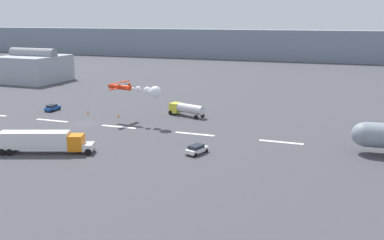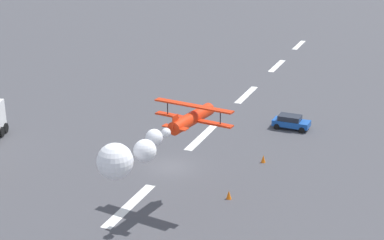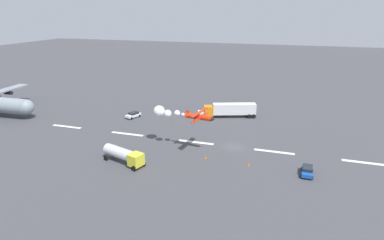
{
  "view_description": "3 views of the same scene",
  "coord_description": "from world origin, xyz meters",
  "px_view_note": "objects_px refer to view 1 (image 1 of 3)",
  "views": [
    {
      "loc": [
        49.88,
        -73.54,
        22.05
      ],
      "look_at": [
        24.42,
        0.0,
        2.76
      ],
      "focal_mm": 38.7,
      "sensor_mm": 36.0,
      "label": 1
    },
    {
      "loc": [
        46.1,
        20.46,
        22.45
      ],
      "look_at": [
        6.36,
        4.7,
        7.36
      ],
      "focal_mm": 54.68,
      "sensor_mm": 36.0,
      "label": 2
    },
    {
      "loc": [
        -10.18,
        62.0,
        27.27
      ],
      "look_at": [
        10.33,
        -3.64,
        3.72
      ],
      "focal_mm": 30.08,
      "sensor_mm": 36.0,
      "label": 3
    }
  ],
  "objects_px": {
    "fuel_tanker_truck": "(186,109)",
    "traffic_cone_near": "(88,113)",
    "semi_truck_orange": "(43,141)",
    "followme_car_yellow": "(197,149)",
    "airport_staff_sedan": "(52,108)",
    "stunt_biplane_red": "(143,90)",
    "traffic_cone_far": "(118,116)"
  },
  "relations": [
    {
      "from": "followme_car_yellow",
      "to": "traffic_cone_far",
      "type": "relative_size",
      "value": 6.07
    },
    {
      "from": "traffic_cone_far",
      "to": "airport_staff_sedan",
      "type": "bearing_deg",
      "value": 176.76
    },
    {
      "from": "fuel_tanker_truck",
      "to": "followme_car_yellow",
      "type": "relative_size",
      "value": 2.0
    },
    {
      "from": "followme_car_yellow",
      "to": "traffic_cone_near",
      "type": "distance_m",
      "value": 38.47
    },
    {
      "from": "semi_truck_orange",
      "to": "fuel_tanker_truck",
      "type": "relative_size",
      "value": 1.69
    },
    {
      "from": "fuel_tanker_truck",
      "to": "followme_car_yellow",
      "type": "distance_m",
      "value": 27.27
    },
    {
      "from": "traffic_cone_near",
      "to": "traffic_cone_far",
      "type": "distance_m",
      "value": 8.46
    },
    {
      "from": "semi_truck_orange",
      "to": "traffic_cone_far",
      "type": "distance_m",
      "value": 26.56
    },
    {
      "from": "semi_truck_orange",
      "to": "traffic_cone_far",
      "type": "bearing_deg",
      "value": 91.46
    },
    {
      "from": "traffic_cone_far",
      "to": "followme_car_yellow",
      "type": "bearing_deg",
      "value": -36.49
    },
    {
      "from": "fuel_tanker_truck",
      "to": "traffic_cone_near",
      "type": "xyz_separation_m",
      "value": [
        -22.46,
        -5.85,
        -1.36
      ]
    },
    {
      "from": "traffic_cone_near",
      "to": "stunt_biplane_red",
      "type": "bearing_deg",
      "value": -14.41
    },
    {
      "from": "fuel_tanker_truck",
      "to": "airport_staff_sedan",
      "type": "xyz_separation_m",
      "value": [
        -32.69,
        -5.48,
        -0.93
      ]
    },
    {
      "from": "followme_car_yellow",
      "to": "traffic_cone_near",
      "type": "xyz_separation_m",
      "value": [
        -33.37,
        19.13,
        -0.44
      ]
    },
    {
      "from": "stunt_biplane_red",
      "to": "semi_truck_orange",
      "type": "bearing_deg",
      "value": -107.72
    },
    {
      "from": "followme_car_yellow",
      "to": "airport_staff_sedan",
      "type": "xyz_separation_m",
      "value": [
        -43.59,
        19.5,
        -0.0
      ]
    },
    {
      "from": "airport_staff_sedan",
      "to": "stunt_biplane_red",
      "type": "bearing_deg",
      "value": -9.77
    },
    {
      "from": "semi_truck_orange",
      "to": "fuel_tanker_truck",
      "type": "height_order",
      "value": "semi_truck_orange"
    },
    {
      "from": "traffic_cone_far",
      "to": "stunt_biplane_red",
      "type": "bearing_deg",
      "value": -23.82
    },
    {
      "from": "stunt_biplane_red",
      "to": "semi_truck_orange",
      "type": "height_order",
      "value": "stunt_biplane_red"
    },
    {
      "from": "stunt_biplane_red",
      "to": "traffic_cone_far",
      "type": "height_order",
      "value": "stunt_biplane_red"
    },
    {
      "from": "fuel_tanker_truck",
      "to": "traffic_cone_near",
      "type": "distance_m",
      "value": 23.25
    },
    {
      "from": "airport_staff_sedan",
      "to": "semi_truck_orange",
      "type": "bearing_deg",
      "value": -54.93
    },
    {
      "from": "airport_staff_sedan",
      "to": "fuel_tanker_truck",
      "type": "bearing_deg",
      "value": 9.52
    },
    {
      "from": "stunt_biplane_red",
      "to": "semi_truck_orange",
      "type": "relative_size",
      "value": 0.9
    },
    {
      "from": "stunt_biplane_red",
      "to": "traffic_cone_far",
      "type": "xyz_separation_m",
      "value": [
        -8.01,
        3.54,
        -6.99
      ]
    },
    {
      "from": "stunt_biplane_red",
      "to": "airport_staff_sedan",
      "type": "xyz_separation_m",
      "value": [
        -26.67,
        4.59,
        -6.56
      ]
    },
    {
      "from": "stunt_biplane_red",
      "to": "fuel_tanker_truck",
      "type": "xyz_separation_m",
      "value": [
        6.02,
        10.07,
        -5.63
      ]
    },
    {
      "from": "fuel_tanker_truck",
      "to": "traffic_cone_far",
      "type": "relative_size",
      "value": 12.13
    },
    {
      "from": "fuel_tanker_truck",
      "to": "airport_staff_sedan",
      "type": "relative_size",
      "value": 2.24
    },
    {
      "from": "stunt_biplane_red",
      "to": "followme_car_yellow",
      "type": "relative_size",
      "value": 3.02
    },
    {
      "from": "stunt_biplane_red",
      "to": "traffic_cone_far",
      "type": "bearing_deg",
      "value": 156.18
    }
  ]
}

